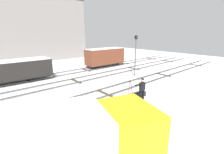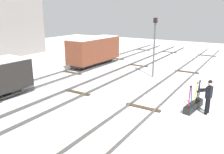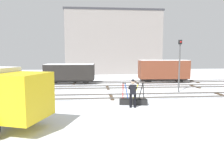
{
  "view_description": "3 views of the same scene",
  "coord_description": "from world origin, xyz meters",
  "px_view_note": "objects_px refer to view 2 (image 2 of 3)",
  "views": [
    {
      "loc": [
        -7.8,
        -9.68,
        4.82
      ],
      "look_at": [
        1.61,
        0.84,
        0.92
      ],
      "focal_mm": 26.18,
      "sensor_mm": 36.0,
      "label": 1
    },
    {
      "loc": [
        -10.41,
        -4.53,
        4.88
      ],
      "look_at": [
        -0.06,
        1.88,
        1.44
      ],
      "focal_mm": 37.08,
      "sensor_mm": 36.0,
      "label": 2
    },
    {
      "loc": [
        -1.23,
        -15.07,
        3.21
      ],
      "look_at": [
        0.2,
        1.85,
        1.37
      ],
      "focal_mm": 32.84,
      "sensor_mm": 36.0,
      "label": 3
    }
  ],
  "objects_px": {
    "signal_post": "(154,42)",
    "freight_car_near_switch": "(94,50)",
    "rail_worker": "(208,95)",
    "switch_lever_frame": "(194,105)"
  },
  "relations": [
    {
      "from": "rail_worker",
      "to": "switch_lever_frame",
      "type": "bearing_deg",
      "value": 84.81
    },
    {
      "from": "freight_car_near_switch",
      "to": "switch_lever_frame",
      "type": "bearing_deg",
      "value": -116.34
    },
    {
      "from": "rail_worker",
      "to": "signal_post",
      "type": "xyz_separation_m",
      "value": [
        4.93,
        4.84,
        1.7
      ]
    },
    {
      "from": "rail_worker",
      "to": "freight_car_near_switch",
      "type": "xyz_separation_m",
      "value": [
        5.63,
        10.94,
        0.51
      ]
    },
    {
      "from": "switch_lever_frame",
      "to": "signal_post",
      "type": "bearing_deg",
      "value": 49.79
    },
    {
      "from": "switch_lever_frame",
      "to": "freight_car_near_switch",
      "type": "xyz_separation_m",
      "value": [
        5.47,
        10.28,
        1.24
      ]
    },
    {
      "from": "freight_car_near_switch",
      "to": "signal_post",
      "type": "bearing_deg",
      "value": -94.91
    },
    {
      "from": "rail_worker",
      "to": "signal_post",
      "type": "distance_m",
      "value": 7.11
    },
    {
      "from": "signal_post",
      "to": "freight_car_near_switch",
      "type": "distance_m",
      "value": 6.26
    },
    {
      "from": "switch_lever_frame",
      "to": "signal_post",
      "type": "relative_size",
      "value": 0.41
    }
  ]
}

